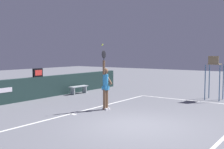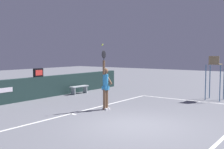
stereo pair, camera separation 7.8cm
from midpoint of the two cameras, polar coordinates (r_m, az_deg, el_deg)
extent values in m
plane|color=slate|center=(9.53, 4.92, -10.28)|extent=(60.00, 60.00, 0.00)
cube|color=white|center=(11.31, -8.28, -7.95)|extent=(11.65, 0.11, 0.00)
cube|color=white|center=(8.50, 21.53, -12.40)|extent=(11.65, 0.11, 0.00)
cube|color=white|center=(14.76, 16.32, -5.16)|extent=(0.11, 5.87, 0.00)
cube|color=white|center=(11.21, -7.72, -8.06)|extent=(0.11, 0.30, 0.00)
cube|color=#1D3331|center=(14.28, -20.01, -3.25)|extent=(16.90, 0.28, 1.15)
cube|color=black|center=(15.23, -14.69, 0.37)|extent=(0.58, 0.13, 0.45)
cube|color=red|center=(15.18, -14.52, 0.36)|extent=(0.45, 0.01, 0.28)
cylinder|color=brown|center=(12.03, -0.90, -5.02)|extent=(0.13, 0.13, 0.89)
cylinder|color=brown|center=(11.91, -1.36, -5.11)|extent=(0.13, 0.13, 0.89)
cube|color=white|center=(12.10, -0.82, -6.93)|extent=(0.10, 0.24, 0.07)
cube|color=white|center=(11.97, -1.28, -7.05)|extent=(0.10, 0.24, 0.07)
cylinder|color=#2F8CCF|center=(11.87, -1.13, -1.46)|extent=(0.24, 0.24, 0.63)
cube|color=#2F8CCF|center=(11.90, -1.13, -2.77)|extent=(0.27, 0.22, 0.16)
sphere|color=brown|center=(11.83, -1.14, 0.73)|extent=(0.24, 0.24, 0.24)
cylinder|color=brown|center=(11.73, -1.49, 1.45)|extent=(0.11, 0.10, 0.59)
cylinder|color=brown|center=(11.92, -0.56, -0.92)|extent=(0.11, 0.40, 0.49)
ellipsoid|color=black|center=(11.72, -1.50, 4.11)|extent=(0.33, 0.03, 0.38)
cylinder|color=black|center=(11.72, -1.49, 3.18)|extent=(0.03, 0.03, 0.18)
sphere|color=#C5E733|center=(11.60, -1.77, 6.08)|extent=(0.07, 0.07, 0.07)
cylinder|color=#446C94|center=(15.59, 22.00, -1.44)|extent=(0.05, 0.05, 1.82)
cylinder|color=#446C94|center=(15.77, 19.47, -1.30)|extent=(0.05, 0.05, 1.82)
cylinder|color=#446C94|center=(14.89, 21.34, -1.68)|extent=(0.05, 0.05, 1.82)
cylinder|color=#446C94|center=(15.09, 18.70, -1.53)|extent=(0.05, 0.05, 1.82)
cube|color=#887350|center=(15.27, 20.47, 1.99)|extent=(0.57, 0.57, 0.04)
cube|color=#887350|center=(15.01, 20.23, 2.80)|extent=(0.04, 0.52, 0.40)
cube|color=#A9B2B6|center=(16.65, -6.57, -2.43)|extent=(1.29, 0.44, 0.05)
cube|color=#A9B2B6|center=(16.35, -7.78, -3.34)|extent=(0.08, 0.32, 0.43)
cube|color=#A9B2B6|center=(17.01, -5.40, -3.01)|extent=(0.08, 0.32, 0.43)
camera|label=1|loc=(0.04, -89.81, 0.01)|focal=44.80mm
camera|label=2|loc=(0.04, 90.19, -0.01)|focal=44.80mm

